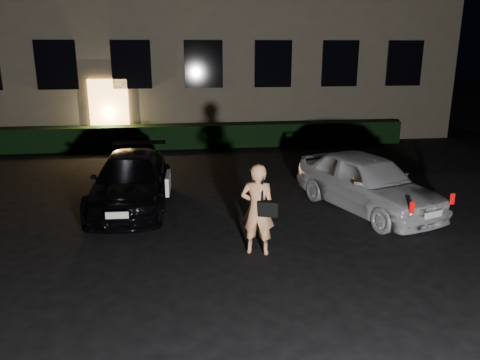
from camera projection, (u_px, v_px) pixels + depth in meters
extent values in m
plane|color=black|center=(247.00, 280.00, 7.56)|extent=(80.00, 80.00, 0.00)
cube|color=#EBA051|center=(110.00, 114.00, 17.19)|extent=(1.40, 0.10, 2.50)
cube|color=black|center=(56.00, 65.00, 16.50)|extent=(1.40, 0.10, 1.70)
cube|color=black|center=(131.00, 65.00, 16.83)|extent=(1.40, 0.10, 1.70)
cube|color=black|center=(204.00, 64.00, 17.16)|extent=(1.40, 0.10, 1.70)
cube|color=black|center=(273.00, 64.00, 17.49)|extent=(1.40, 0.10, 1.70)
cube|color=black|center=(340.00, 64.00, 17.82)|extent=(1.40, 0.10, 1.70)
cube|color=black|center=(404.00, 63.00, 18.15)|extent=(1.40, 0.10, 1.70)
cube|color=black|center=(206.00, 136.00, 17.45)|extent=(15.00, 0.70, 0.85)
imported|color=black|center=(131.00, 181.00, 11.00)|extent=(1.84, 4.21, 1.20)
cube|color=white|center=(168.00, 183.00, 10.31)|extent=(0.11, 0.86, 0.40)
cube|color=silver|center=(117.00, 215.00, 8.97)|extent=(0.44, 0.05, 0.13)
imported|color=silver|center=(367.00, 182.00, 10.66)|extent=(2.76, 4.18, 1.32)
cube|color=red|center=(412.00, 207.00, 8.82)|extent=(0.09, 0.07, 0.22)
cube|color=red|center=(452.00, 199.00, 9.30)|extent=(0.09, 0.07, 0.22)
cube|color=silver|center=(434.00, 214.00, 9.08)|extent=(0.43, 0.18, 0.13)
imported|color=#E69864|center=(257.00, 209.00, 8.35)|extent=(0.71, 0.57, 1.69)
cube|color=black|center=(268.00, 209.00, 8.19)|extent=(0.37, 0.25, 0.27)
cube|color=black|center=(262.00, 187.00, 8.14)|extent=(0.05, 0.07, 0.52)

